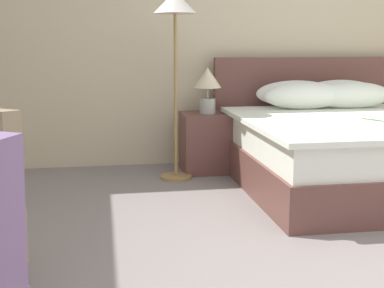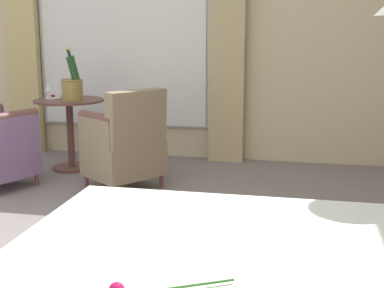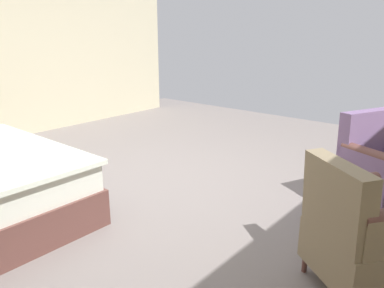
# 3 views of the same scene
# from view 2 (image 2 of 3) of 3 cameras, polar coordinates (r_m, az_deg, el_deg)

# --- Properties ---
(wall_window_side) EXTENTS (0.27, 6.23, 2.97)m
(wall_window_side) POSITION_cam_2_polar(r_m,az_deg,el_deg) (5.96, -7.21, 12.97)
(wall_window_side) COLOR beige
(wall_window_side) RESTS_ON ground
(side_table_round) EXTENTS (0.68, 0.68, 0.70)m
(side_table_round) POSITION_cam_2_polar(r_m,az_deg,el_deg) (5.42, -12.87, 2.00)
(side_table_round) COLOR brown
(side_table_round) RESTS_ON ground
(champagne_bucket) EXTENTS (0.21, 0.21, 0.51)m
(champagne_bucket) POSITION_cam_2_polar(r_m,az_deg,el_deg) (5.29, -12.63, 6.09)
(champagne_bucket) COLOR olive
(champagne_bucket) RESTS_ON side_table_round
(wine_glass_near_bucket) EXTENTS (0.07, 0.07, 0.13)m
(wine_glass_near_bucket) POSITION_cam_2_polar(r_m,az_deg,el_deg) (5.56, -12.75, 5.82)
(wine_glass_near_bucket) COLOR white
(wine_glass_near_bucket) RESTS_ON side_table_round
(wine_glass_near_edge) EXTENTS (0.07, 0.07, 0.15)m
(wine_glass_near_edge) POSITION_cam_2_polar(r_m,az_deg,el_deg) (5.45, -15.07, 5.79)
(wine_glass_near_edge) COLOR white
(wine_glass_near_edge) RESTS_ON side_table_round
(snack_plate) EXTENTS (0.16, 0.16, 0.04)m
(snack_plate) POSITION_cam_2_polar(r_m,az_deg,el_deg) (5.50, -14.53, 4.82)
(snack_plate) COLOR white
(snack_plate) RESTS_ON side_table_round
(armchair_by_window) EXTENTS (0.77, 0.76, 0.89)m
(armchair_by_window) POSITION_cam_2_polar(r_m,az_deg,el_deg) (4.65, -7.09, -0.01)
(armchair_by_window) COLOR brown
(armchair_by_window) RESTS_ON ground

